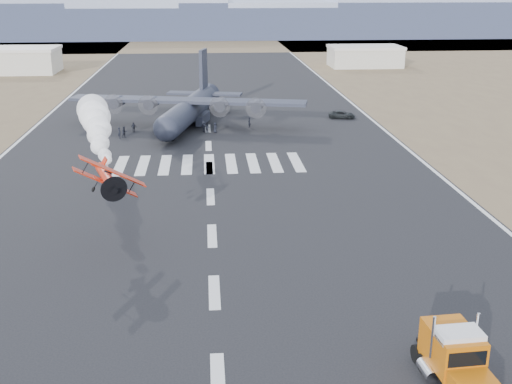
{
  "coord_description": "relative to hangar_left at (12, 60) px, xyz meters",
  "views": [
    {
      "loc": [
        -0.37,
        -34.58,
        23.9
      ],
      "look_at": [
        4.43,
        25.24,
        4.0
      ],
      "focal_mm": 45.0,
      "sensor_mm": 36.0,
      "label": 1
    }
  ],
  "objects": [
    {
      "name": "ground",
      "position": [
        52.0,
        -145.0,
        -3.41
      ],
      "size": [
        500.0,
        500.0,
        0.0
      ],
      "primitive_type": "plane",
      "color": "black",
      "rests_on": "ground"
    },
    {
      "name": "ridge_seg_f",
      "position": [
        182.0,
        115.0,
        5.09
      ],
      "size": [
        150.0,
        50.0,
        17.0
      ],
      "primitive_type": "cube",
      "color": "#8994AF",
      "rests_on": "ground"
    },
    {
      "name": "crew_c",
      "position": [
        51.35,
        -75.44,
        -2.5
      ],
      "size": [
        1.28,
        1.07,
        1.82
      ],
      "primitive_type": "imported",
      "rotation": [
        0.0,
        0.0,
        2.6
      ],
      "color": "black",
      "rests_on": "ground"
    },
    {
      "name": "crew_b",
      "position": [
        51.88,
        -75.94,
        -2.54
      ],
      "size": [
        0.95,
        0.98,
        1.74
      ],
      "primitive_type": "imported",
      "rotation": [
        0.0,
        0.0,
        2.31
      ],
      "color": "black",
      "rests_on": "ground"
    },
    {
      "name": "ridge_seg_d",
      "position": [
        52.0,
        115.0,
        3.09
      ],
      "size": [
        150.0,
        50.0,
        13.0
      ],
      "primitive_type": "cube",
      "color": "#8994AF",
      "rests_on": "ground"
    },
    {
      "name": "transport_aircraft",
      "position": [
        49.03,
        -69.55,
        -0.39
      ],
      "size": [
        40.32,
        32.99,
        11.71
      ],
      "rotation": [
        0.0,
        0.0,
        -0.22
      ],
      "color": "#1F232E",
      "rests_on": "ground"
    },
    {
      "name": "ridge_seg_c",
      "position": [
        -13.0,
        115.0,
        5.09
      ],
      "size": [
        150.0,
        50.0,
        17.0
      ],
      "primitive_type": "cube",
      "color": "#8994AF",
      "rests_on": "ground"
    },
    {
      "name": "scrub_far",
      "position": [
        52.0,
        85.0,
        -3.41
      ],
      "size": [
        500.0,
        80.0,
        0.0
      ],
      "primitive_type": "cube",
      "color": "brown",
      "rests_on": "ground"
    },
    {
      "name": "semi_truck",
      "position": [
        66.51,
        -146.76,
        -1.49
      ],
      "size": [
        3.37,
        8.8,
        3.91
      ],
      "rotation": [
        0.0,
        0.0,
        0.06
      ],
      "color": "black",
      "rests_on": "ground"
    },
    {
      "name": "smoke_trail",
      "position": [
        37.67,
        -97.2,
        3.51
      ],
      "size": [
        7.86,
        30.74,
        4.25
      ],
      "rotation": [
        0.0,
        0.0,
        0.19
      ],
      "color": "white"
    },
    {
      "name": "support_vehicle",
      "position": [
        76.35,
        -66.54,
        -2.73
      ],
      "size": [
        5.21,
        3.2,
        1.35
      ],
      "primitive_type": "imported",
      "rotation": [
        0.0,
        0.0,
        1.36
      ],
      "color": "black",
      "rests_on": "ground"
    },
    {
      "name": "crew_g",
      "position": [
        59.06,
        -72.69,
        -2.54
      ],
      "size": [
        0.7,
        0.77,
        1.74
      ],
      "primitive_type": "imported",
      "rotation": [
        0.0,
        0.0,
        4.37
      ],
      "color": "black",
      "rests_on": "ground"
    },
    {
      "name": "crew_a",
      "position": [
        38.0,
        -78.92,
        -2.53
      ],
      "size": [
        0.68,
        0.76,
        1.76
      ],
      "primitive_type": "imported",
      "rotation": [
        0.0,
        0.0,
        1.84
      ],
      "color": "black",
      "rests_on": "ground"
    },
    {
      "name": "aerobatic_biplane",
      "position": [
        42.48,
        -122.54,
        3.3
      ],
      "size": [
        5.92,
        6.22,
        4.85
      ],
      "rotation": [
        0.0,
        0.55,
        0.19
      ],
      "color": "red"
    },
    {
      "name": "hangar_left",
      "position": [
        0.0,
        0.0,
        0.0
      ],
      "size": [
        24.5,
        14.5,
        6.7
      ],
      "color": "#B8B3A4",
      "rests_on": "ground"
    },
    {
      "name": "hangar_right",
      "position": [
        98.0,
        5.0,
        -0.4
      ],
      "size": [
        20.5,
        12.5,
        5.9
      ],
      "color": "#B8B3A4",
      "rests_on": "ground"
    },
    {
      "name": "crew_e",
      "position": [
        53.19,
        -76.3,
        -2.56
      ],
      "size": [
        0.95,
        0.95,
        1.7
      ],
      "primitive_type": "imported",
      "rotation": [
        0.0,
        0.0,
        2.35
      ],
      "color": "black",
      "rests_on": "ground"
    },
    {
      "name": "crew_f",
      "position": [
        46.17,
        -80.07,
        -2.51
      ],
      "size": [
        1.7,
        0.68,
        1.79
      ],
      "primitive_type": "imported",
      "rotation": [
        0.0,
        0.0,
        6.2
      ],
      "color": "black",
      "rests_on": "ground"
    },
    {
      "name": "crew_h",
      "position": [
        38.74,
        -78.58,
        -2.52
      ],
      "size": [
        1.01,
        0.88,
        1.77
      ],
      "primitive_type": "imported",
      "rotation": [
        0.0,
        0.0,
        0.51
      ],
      "color": "black",
      "rests_on": "ground"
    },
    {
      "name": "crew_d",
      "position": [
        39.83,
        -74.91,
        -2.58
      ],
      "size": [
        0.98,
        0.5,
        1.66
      ],
      "primitive_type": "imported",
      "rotation": [
        0.0,
        0.0,
        3.14
      ],
      "color": "black",
      "rests_on": "ground"
    },
    {
      "name": "runway_markings",
      "position": [
        52.0,
        -85.0,
        -3.4
      ],
      "size": [
        60.0,
        260.0,
        0.01
      ],
      "primitive_type": null,
      "color": "silver",
      "rests_on": "ground"
    },
    {
      "name": "ridge_seg_e",
      "position": [
        117.0,
        115.0,
        4.09
      ],
      "size": [
        150.0,
        50.0,
        15.0
      ],
      "primitive_type": "cube",
      "color": "#8994AF",
      "rests_on": "ground"
    }
  ]
}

